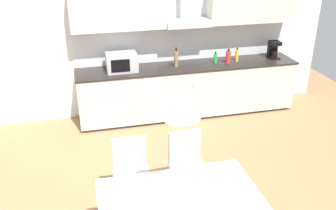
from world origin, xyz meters
The scene contains 15 objects.
ground_plane centered at (0.00, 0.00, -0.01)m, with size 9.26×7.41×0.02m, color #9E754C.
wall_back centered at (0.00, 2.52, 1.38)m, with size 7.41×0.10×2.77m, color silver.
kitchen_counter centered at (1.17, 2.15, 0.45)m, with size 3.68×0.66×0.88m.
backsplash_tile centered at (1.17, 2.46, 1.17)m, with size 3.66×0.02×0.57m, color silver.
upper_wall_cabinets centered at (1.17, 2.30, 1.83)m, with size 3.66×0.40×0.66m.
microwave centered at (0.07, 2.15, 1.02)m, with size 0.48×0.35×0.28m.
coffee_maker centered at (2.70, 2.18, 1.03)m, with size 0.18×0.19×0.30m.
bottle_yellow centered at (2.02, 2.16, 0.98)m, with size 0.06×0.06×0.24m.
bottle_red centered at (1.84, 2.10, 0.99)m, with size 0.08×0.08×0.25m.
bottle_brown centered at (0.95, 2.13, 1.02)m, with size 0.07×0.07×0.32m.
bottle_green centered at (1.63, 2.15, 0.97)m, with size 0.06×0.06×0.19m.
dining_table centered at (0.18, -0.86, 0.69)m, with size 1.45×0.85×0.73m.
chair_far_right centered at (0.50, -0.05, 0.53)m, with size 0.43×0.43×0.87m.
chair_far_left centered at (-0.14, -0.05, 0.53)m, with size 0.42×0.42×0.87m.
pendant_lamp centered at (0.18, -0.86, 1.63)m, with size 0.32×0.32×0.22m, color silver.
Camera 1 is at (-0.57, -3.46, 2.90)m, focal length 40.00 mm.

